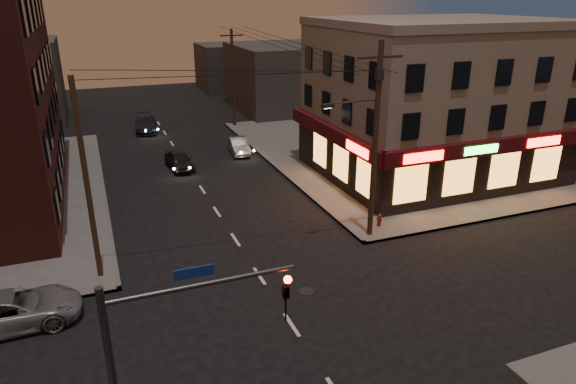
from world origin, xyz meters
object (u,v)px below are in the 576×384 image
suv_cross (11,310)px  sedan_mid (239,146)px  sedan_far (146,124)px  fire_hydrant (379,219)px  sedan_near (179,160)px

suv_cross → sedan_mid: 24.24m
sedan_mid → sedan_far: (-6.10, 10.08, 0.07)m
sedan_mid → sedan_far: 11.78m
suv_cross → fire_hydrant: bearing=-83.5°
sedan_near → fire_hydrant: bearing=-64.7°
sedan_mid → fire_hydrant: sedan_mid is taller
sedan_mid → sedan_far: bearing=126.2°
suv_cross → sedan_near: size_ratio=1.33×
sedan_mid → fire_hydrant: size_ratio=5.41×
sedan_near → sedan_far: sedan_far is taller
suv_cross → sedan_far: (8.63, 29.32, -0.02)m
sedan_near → suv_cross: bearing=-124.3°
suv_cross → fire_hydrant: size_ratio=7.28×
suv_cross → sedan_near: bearing=-31.1°
sedan_far → sedan_mid: bearing=-53.0°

